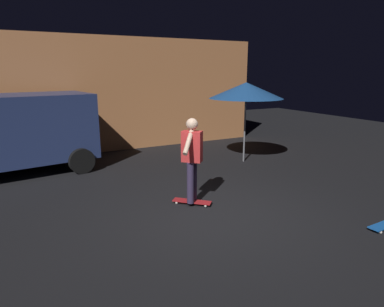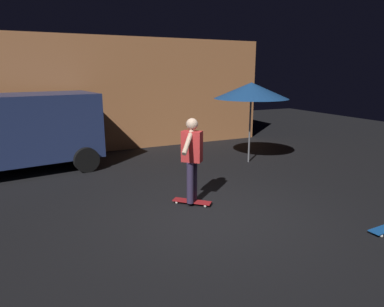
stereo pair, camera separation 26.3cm
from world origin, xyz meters
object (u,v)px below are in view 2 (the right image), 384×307
object	(u,v)px
skateboard_ridden	(192,202)
skater	(192,154)
parked_van	(3,130)
patio_umbrella	(251,91)

from	to	relation	value
skateboard_ridden	skater	size ratio (longest dim) A/B	0.42
parked_van	skateboard_ridden	size ratio (longest dim) A/B	6.87
skateboard_ridden	patio_umbrella	bearing A→B (deg)	37.65
patio_umbrella	parked_van	bearing A→B (deg)	164.66
parked_van	patio_umbrella	world-z (taller)	patio_umbrella
parked_van	skater	world-z (taller)	parked_van
parked_van	skater	distance (m)	5.26
patio_umbrella	skater	size ratio (longest dim) A/B	1.38
parked_van	skateboard_ridden	distance (m)	5.37
patio_umbrella	skateboard_ridden	bearing A→B (deg)	-142.35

